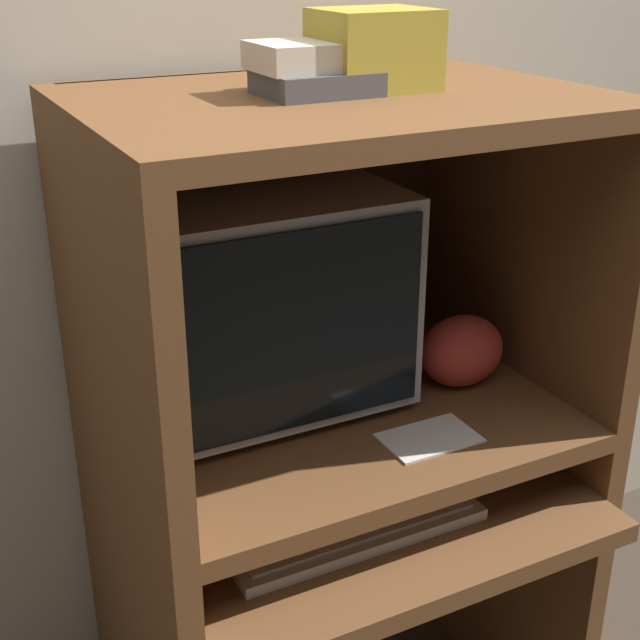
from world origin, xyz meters
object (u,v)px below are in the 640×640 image
at_px(book_stack, 317,67).
at_px(storage_box, 374,50).
at_px(crt_monitor, 263,294).
at_px(mouse, 487,483).
at_px(keyboard, 351,525).
at_px(snack_bag, 462,351).

height_order(book_stack, storage_box, storage_box).
distance_m(crt_monitor, mouse, 0.53).
relative_size(crt_monitor, keyboard, 1.00).
xyz_separation_m(keyboard, storage_box, (0.14, 0.20, 0.74)).
bearing_deg(snack_bag, book_stack, 170.15).
relative_size(mouse, snack_bag, 0.38).
distance_m(snack_bag, book_stack, 0.60).
bearing_deg(book_stack, storage_box, -0.12).
height_order(crt_monitor, book_stack, book_stack).
xyz_separation_m(crt_monitor, mouse, (0.31, -0.28, -0.32)).
bearing_deg(snack_bag, crt_monitor, 161.21).
distance_m(keyboard, storage_box, 0.78).
height_order(crt_monitor, snack_bag, crt_monitor).
relative_size(crt_monitor, storage_box, 2.51).
distance_m(mouse, snack_bag, 0.25).
height_order(crt_monitor, storage_box, storage_box).
bearing_deg(crt_monitor, mouse, -42.15).
bearing_deg(crt_monitor, keyboard, -83.14).
xyz_separation_m(snack_bag, book_stack, (-0.28, 0.05, 0.53)).
distance_m(mouse, book_stack, 0.78).
bearing_deg(keyboard, book_stack, 78.99).
bearing_deg(book_stack, mouse, -41.34).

